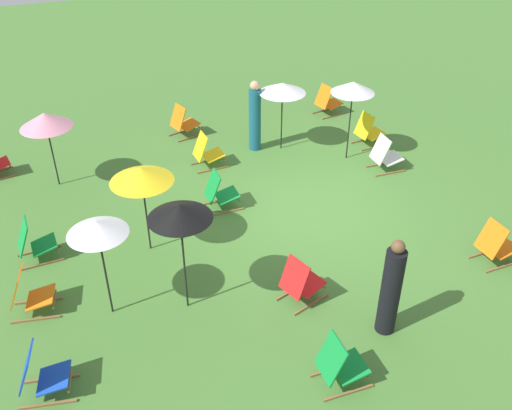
{
  "coord_description": "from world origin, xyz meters",
  "views": [
    {
      "loc": [
        -8.37,
        4.64,
        6.44
      ],
      "look_at": [
        0.0,
        1.2,
        0.5
      ],
      "focal_mm": 39.77,
      "sensor_mm": 36.0,
      "label": 1
    }
  ],
  "objects": [
    {
      "name": "deckchair_12",
      "position": [
        2.63,
        1.33,
        0.37
      ],
      "size": [
        0.5,
        0.77,
        0.83
      ],
      "rotation": [
        0.0,
        0.0,
        0.03
      ],
      "color": "olive",
      "rests_on": "ground"
    },
    {
      "name": "ground_plane",
      "position": [
        0.0,
        0.0,
        0.0
      ],
      "size": [
        40.0,
        40.0,
        0.0
      ],
      "primitive_type": "plane",
      "color": "#477A33"
    },
    {
      "name": "deckchair_0",
      "position": [
        -0.82,
        5.41,
        0.37
      ],
      "size": [
        0.62,
        0.84,
        0.83
      ],
      "rotation": [
        0.0,
        0.0,
        -0.2
      ],
      "color": "olive",
      "rests_on": "ground"
    },
    {
      "name": "umbrella_2",
      "position": [
        -1.63,
        3.07,
        1.84
      ],
      "size": [
        0.98,
        0.98,
        1.96
      ],
      "color": "black",
      "rests_on": "ground"
    },
    {
      "name": "umbrella_1",
      "position": [
        2.83,
        -0.63,
        1.54
      ],
      "size": [
        1.09,
        1.09,
        1.67
      ],
      "color": "black",
      "rests_on": "ground"
    },
    {
      "name": "deckchair_5",
      "position": [
        -2.2,
        1.32,
        0.37
      ],
      "size": [
        0.68,
        0.87,
        0.83
      ],
      "rotation": [
        0.0,
        0.0,
        0.29
      ],
      "color": "olive",
      "rests_on": "ground"
    },
    {
      "name": "umbrella_5",
      "position": [
        -1.3,
        4.23,
        1.65
      ],
      "size": [
        0.91,
        0.91,
        1.76
      ],
      "color": "black",
      "rests_on": "ground"
    },
    {
      "name": "deckchair_1",
      "position": [
        2.18,
        -2.67,
        0.37
      ],
      "size": [
        0.53,
        0.79,
        0.83
      ],
      "rotation": [
        0.0,
        0.0,
        0.08
      ],
      "color": "olive",
      "rests_on": "ground"
    },
    {
      "name": "deckchair_13",
      "position": [
        4.38,
        1.37,
        0.37
      ],
      "size": [
        0.66,
        0.86,
        0.83
      ],
      "rotation": [
        0.0,
        0.0,
        0.26
      ],
      "color": "olive",
      "rests_on": "ground"
    },
    {
      "name": "deckchair_14",
      "position": [
        -3.93,
        1.58,
        0.37
      ],
      "size": [
        0.51,
        0.78,
        0.83
      ],
      "rotation": [
        0.0,
        0.0,
        -0.05
      ],
      "color": "olive",
      "rests_on": "ground"
    },
    {
      "name": "deckchair_4",
      "position": [
        0.96,
        -2.35,
        0.37
      ],
      "size": [
        0.52,
        0.79,
        0.83
      ],
      "rotation": [
        0.0,
        0.0,
        -0.06
      ],
      "color": "olive",
      "rests_on": "ground"
    },
    {
      "name": "person_0",
      "position": [
        3.05,
        -0.03,
        0.83
      ],
      "size": [
        0.31,
        0.31,
        1.73
      ],
      "rotation": [
        0.0,
        0.0,
        4.63
      ],
      "color": "#195972",
      "rests_on": "ground"
    },
    {
      "name": "deckchair_9",
      "position": [
        0.89,
        1.63,
        0.37
      ],
      "size": [
        0.5,
        0.77,
        0.83
      ],
      "rotation": [
        0.0,
        0.0,
        -0.03
      ],
      "color": "olive",
      "rests_on": "ground"
    },
    {
      "name": "deckchair_3",
      "position": [
        4.18,
        -2.61,
        0.37
      ],
      "size": [
        0.59,
        0.83,
        0.83
      ],
      "rotation": [
        0.0,
        0.0,
        0.16
      ],
      "color": "olive",
      "rests_on": "ground"
    },
    {
      "name": "person_1",
      "position": [
        -3.29,
        0.4,
        0.8
      ],
      "size": [
        0.38,
        0.38,
        1.7
      ],
      "rotation": [
        0.0,
        0.0,
        3.46
      ],
      "color": "black",
      "rests_on": "ground"
    },
    {
      "name": "umbrella_0",
      "position": [
        1.79,
        -1.85,
        1.76
      ],
      "size": [
        0.98,
        0.98,
        1.89
      ],
      "color": "black",
      "rests_on": "ground"
    },
    {
      "name": "deckchair_7",
      "position": [
        -2.61,
        -2.3,
        0.37
      ],
      "size": [
        0.48,
        0.76,
        0.83
      ],
      "rotation": [
        0.0,
        0.0,
        -0.0
      ],
      "color": "olive",
      "rests_on": "ground"
    },
    {
      "name": "umbrella_4",
      "position": [
        0.1,
        3.28,
        1.57
      ],
      "size": [
        1.11,
        1.11,
        1.7
      ],
      "color": "black",
      "rests_on": "ground"
    },
    {
      "name": "umbrella_3",
      "position": [
        3.12,
        4.59,
        1.53
      ],
      "size": [
        1.07,
        1.07,
        1.69
      ],
      "color": "black",
      "rests_on": "ground"
    },
    {
      "name": "deckchair_6",
      "position": [
        0.56,
        5.24,
        0.37
      ],
      "size": [
        0.51,
        0.78,
        0.83
      ],
      "rotation": [
        0.0,
        0.0,
        0.04
      ],
      "color": "olive",
      "rests_on": "ground"
    },
    {
      "name": "deckchair_8",
      "position": [
        -2.55,
        5.38,
        0.37
      ],
      "size": [
        0.62,
        0.84,
        0.83
      ],
      "rotation": [
        0.0,
        0.0,
        -0.21
      ],
      "color": "olive",
      "rests_on": "ground"
    }
  ]
}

